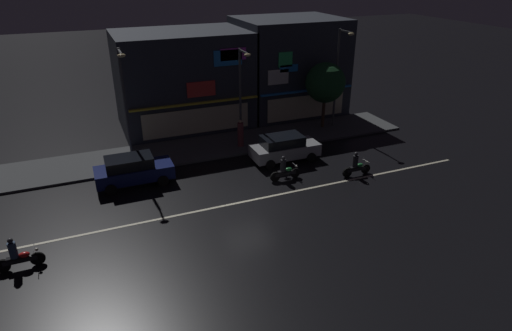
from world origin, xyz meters
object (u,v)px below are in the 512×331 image
parked_car_trailing (133,170)px  motorcycle_opposite_lane (285,170)px  streetlamp_east (338,71)px  motorcycle_lead (356,166)px  traffic_cone (106,178)px  pedestrian_on_sidewalk (241,134)px  streetlamp_mid (241,87)px  streetlamp_west (125,99)px  motorcycle_following (17,256)px  parked_car_near_kerb (284,148)px

parked_car_trailing → motorcycle_opposite_lane: size_ratio=2.26×
streetlamp_east → parked_car_trailing: size_ratio=1.66×
motorcycle_lead → traffic_cone: size_ratio=3.45×
streetlamp_east → pedestrian_on_sidewalk: bearing=-172.8°
streetlamp_east → streetlamp_mid: bearing=179.9°
streetlamp_west → traffic_cone: size_ratio=12.81×
streetlamp_east → motorcycle_following: streetlamp_east is taller
streetlamp_west → streetlamp_mid: 7.79m
parked_car_trailing → motorcycle_following: (-5.51, -5.99, -0.24)m
motorcycle_opposite_lane → traffic_cone: 10.30m
motorcycle_opposite_lane → traffic_cone: motorcycle_opposite_lane is taller
streetlamp_east → motorcycle_lead: size_ratio=3.76×
pedestrian_on_sidewalk → motorcycle_lead: size_ratio=0.98×
motorcycle_lead → traffic_cone: (-13.81, 4.70, -0.36)m
parked_car_trailing → motorcycle_following: bearing=47.3°
streetlamp_west → streetlamp_mid: streetlamp_west is taller
parked_car_trailing → motorcycle_lead: bearing=162.1°
parked_car_trailing → traffic_cone: (-1.50, 0.73, -0.59)m
streetlamp_west → motorcycle_lead: streetlamp_west is taller
parked_car_trailing → motorcycle_opposite_lane: parked_car_trailing is taller
streetlamp_west → parked_car_trailing: 4.24m
pedestrian_on_sidewalk → parked_car_near_kerb: (1.83, -2.98, -0.13)m
streetlamp_mid → motorcycle_opposite_lane: 7.31m
streetlamp_mid → traffic_cone: size_ratio=11.44×
streetlamp_east → motorcycle_opposite_lane: size_ratio=3.76×
motorcycle_following → traffic_cone: (4.01, 6.72, -0.36)m
parked_car_trailing → motorcycle_lead: size_ratio=2.26×
traffic_cone → parked_car_trailing: bearing=-26.1°
motorcycle_lead → motorcycle_opposite_lane: (-4.16, 1.10, 0.00)m
motorcycle_following → motorcycle_opposite_lane: (13.66, 3.12, 0.00)m
parked_car_near_kerb → motorcycle_following: (-14.84, -5.63, -0.24)m
parked_car_near_kerb → motorcycle_opposite_lane: parked_car_near_kerb is taller
motorcycle_opposite_lane → streetlamp_east: bearing=37.9°
parked_car_trailing → streetlamp_east: bearing=-166.8°
pedestrian_on_sidewalk → parked_car_trailing: size_ratio=0.43×
streetlamp_mid → motorcycle_lead: bearing=-60.5°
parked_car_near_kerb → motorcycle_lead: (2.98, -3.61, -0.24)m
parked_car_near_kerb → motorcycle_opposite_lane: bearing=-115.2°
pedestrian_on_sidewalk → parked_car_near_kerb: size_ratio=0.43×
streetlamp_west → motorcycle_lead: bearing=-28.2°
streetlamp_mid → motorcycle_lead: streetlamp_mid is taller
streetlamp_east → parked_car_trailing: bearing=-166.8°
streetlamp_mid → pedestrian_on_sidewalk: bearing=-115.5°
pedestrian_on_sidewalk → traffic_cone: pedestrian_on_sidewalk is taller
parked_car_trailing → motorcycle_following: 8.14m
streetlamp_east → motorcycle_opposite_lane: (-7.37, -6.52, -3.72)m
traffic_cone → motorcycle_following: bearing=-120.9°
motorcycle_lead → motorcycle_following: same height
motorcycle_following → traffic_cone: motorcycle_following is taller
parked_car_near_kerb → motorcycle_following: bearing=-159.2°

